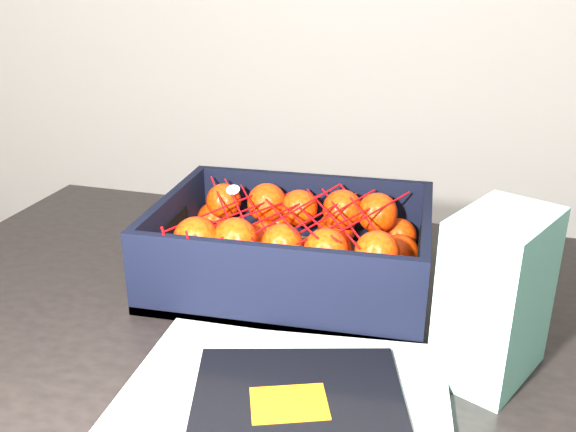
% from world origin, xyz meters
% --- Properties ---
extents(table, '(1.25, 0.87, 0.75)m').
position_xyz_m(table, '(-0.01, 0.33, 0.65)').
color(table, black).
rests_on(table, ground).
extents(magazine_stack, '(0.35, 0.35, 0.02)m').
position_xyz_m(magazine_stack, '(0.00, 0.17, 0.76)').
color(magazine_stack, silver).
rests_on(magazine_stack, table).
extents(produce_crate, '(0.37, 0.28, 0.11)m').
position_xyz_m(produce_crate, '(-0.05, 0.47, 0.79)').
color(produce_crate, olive).
rests_on(produce_crate, table).
extents(clementine_heap, '(0.35, 0.26, 0.10)m').
position_xyz_m(clementine_heap, '(-0.06, 0.47, 0.81)').
color(clementine_heap, red).
rests_on(clementine_heap, produce_crate).
extents(mesh_net, '(0.30, 0.25, 0.09)m').
position_xyz_m(mesh_net, '(-0.06, 0.47, 0.85)').
color(mesh_net, red).
rests_on(mesh_net, clementine_heap).
extents(retail_carton, '(0.13, 0.15, 0.19)m').
position_xyz_m(retail_carton, '(0.20, 0.31, 0.84)').
color(retail_carton, white).
rests_on(retail_carton, table).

